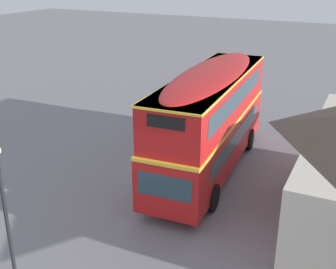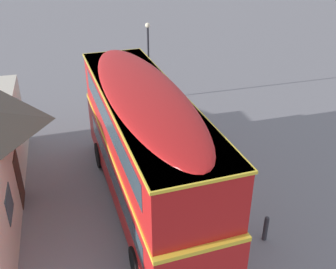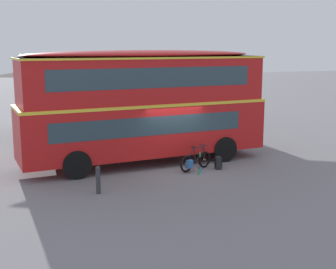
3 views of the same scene
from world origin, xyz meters
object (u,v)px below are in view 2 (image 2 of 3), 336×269
(double_decker_bus, at_px, (145,144))
(touring_bicycle, at_px, (182,168))
(water_bottle_green_metal, at_px, (198,173))
(water_bottle_blue_sports, at_px, (189,171))
(kerb_bollard, at_px, (266,228))
(street_lamp, at_px, (148,54))
(backpack_on_ground, at_px, (180,158))

(double_decker_bus, relative_size, touring_bicycle, 6.49)
(touring_bicycle, bearing_deg, water_bottle_green_metal, -101.42)
(water_bottle_green_metal, bearing_deg, water_bottle_blue_sports, 53.58)
(double_decker_bus, distance_m, kerb_bollard, 4.94)
(double_decker_bus, bearing_deg, water_bottle_blue_sports, -52.74)
(water_bottle_blue_sports, xyz_separation_m, street_lamp, (8.16, 0.03, 2.73))
(water_bottle_green_metal, bearing_deg, kerb_bollard, -166.77)
(double_decker_bus, distance_m, water_bottle_blue_sports, 3.73)
(backpack_on_ground, bearing_deg, kerb_bollard, -164.12)
(water_bottle_green_metal, xyz_separation_m, kerb_bollard, (-4.17, -0.98, 0.38))
(water_bottle_green_metal, xyz_separation_m, street_lamp, (8.41, 0.37, 2.72))
(water_bottle_blue_sports, distance_m, street_lamp, 8.61)
(touring_bicycle, relative_size, backpack_on_ground, 2.95)
(touring_bicycle, bearing_deg, kerb_bollard, -158.75)
(backpack_on_ground, bearing_deg, water_bottle_green_metal, -154.77)
(touring_bicycle, xyz_separation_m, water_bottle_green_metal, (-0.14, -0.70, -0.25))
(double_decker_bus, relative_size, kerb_bollard, 10.96)
(backpack_on_ground, distance_m, kerb_bollard, 5.48)
(water_bottle_green_metal, bearing_deg, backpack_on_ground, 25.23)
(backpack_on_ground, bearing_deg, touring_bicycle, 169.67)
(double_decker_bus, bearing_deg, street_lamp, -12.34)
(double_decker_bus, distance_m, touring_bicycle, 3.30)
(touring_bicycle, distance_m, street_lamp, 8.64)
(touring_bicycle, bearing_deg, double_decker_bus, 130.39)
(touring_bicycle, xyz_separation_m, backpack_on_ground, (0.96, -0.18, -0.09))
(double_decker_bus, relative_size, water_bottle_blue_sports, 45.53)
(touring_bicycle, height_order, water_bottle_green_metal, touring_bicycle)
(street_lamp, bearing_deg, double_decker_bus, 167.66)
(backpack_on_ground, relative_size, street_lamp, 0.12)
(double_decker_bus, distance_m, street_lamp, 10.05)
(double_decker_bus, xyz_separation_m, touring_bicycle, (1.55, -1.82, -2.27))
(touring_bicycle, relative_size, street_lamp, 0.36)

